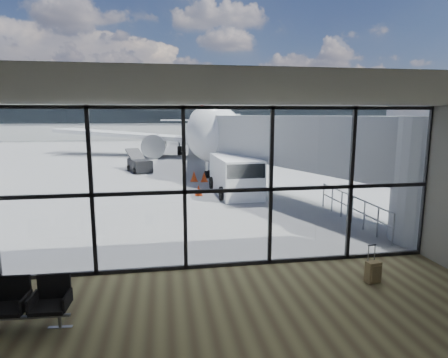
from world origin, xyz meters
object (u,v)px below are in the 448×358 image
object	(u,v)px
service_van	(236,175)
belt_loader	(139,164)
suitcase	(373,272)
airliner	(206,127)
seating_row	(11,301)

from	to	relation	value
service_van	belt_loader	xyz separation A→B (m)	(-5.64, 9.13, -0.50)
suitcase	airliner	distance (m)	32.59
seating_row	airliner	xyz separation A→B (m)	(7.70, 33.17, 2.39)
suitcase	belt_loader	bearing A→B (deg)	99.16
suitcase	seating_row	bearing A→B (deg)	174.93
suitcase	belt_loader	xyz separation A→B (m)	(-7.03, 20.41, 0.25)
seating_row	airliner	bearing A→B (deg)	80.39
seating_row	belt_loader	world-z (taller)	belt_loader
seating_row	belt_loader	bearing A→B (deg)	90.01
service_van	belt_loader	size ratio (longest dim) A/B	1.28
service_van	belt_loader	distance (m)	10.74
suitcase	airliner	size ratio (longest dim) A/B	0.03
airliner	service_van	size ratio (longest dim) A/B	7.99
seating_row	belt_loader	size ratio (longest dim) A/B	0.63
seating_row	suitcase	world-z (taller)	seating_row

